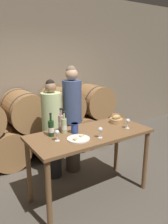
{
  "coord_description": "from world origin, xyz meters",
  "views": [
    {
      "loc": [
        -1.57,
        -2.25,
        2.0
      ],
      "look_at": [
        0.0,
        0.15,
        1.21
      ],
      "focal_mm": 35.0,
      "sensor_mm": 36.0,
      "label": 1
    }
  ],
  "objects_px": {
    "tasting_table": "(90,141)",
    "bread_basket": "(116,120)",
    "blue_crock": "(75,128)",
    "wine_glass_left": "(100,130)",
    "person_left": "(52,129)",
    "wine_glass_far_left": "(57,133)",
    "wine_bottle_red": "(51,128)",
    "cheese_plate": "(78,139)",
    "wine_bottle_rose": "(61,122)",
    "wine_glass_center": "(128,121)",
    "wine_bottle_white": "(64,126)",
    "person_right": "(72,119)"
  },
  "relations": [
    {
      "from": "tasting_table",
      "to": "bread_basket",
      "type": "xyz_separation_m",
      "value": [
        0.57,
        0.13,
        0.18
      ]
    },
    {
      "from": "blue_crock",
      "to": "wine_glass_left",
      "type": "xyz_separation_m",
      "value": [
        0.18,
        -0.33,
        0.03
      ]
    },
    {
      "from": "person_left",
      "to": "wine_glass_far_left",
      "type": "relative_size",
      "value": 11.45
    },
    {
      "from": "tasting_table",
      "to": "bread_basket",
      "type": "bearing_deg",
      "value": 12.59
    },
    {
      "from": "wine_bottle_red",
      "to": "cheese_plate",
      "type": "xyz_separation_m",
      "value": [
        0.24,
        -0.28,
        -0.1
      ]
    },
    {
      "from": "wine_bottle_red",
      "to": "wine_bottle_rose",
      "type": "distance_m",
      "value": 0.25
    },
    {
      "from": "blue_crock",
      "to": "wine_glass_center",
      "type": "xyz_separation_m",
      "value": [
        0.72,
        -0.25,
        0.03
      ]
    },
    {
      "from": "wine_bottle_white",
      "to": "bread_basket",
      "type": "xyz_separation_m",
      "value": [
        0.87,
        -0.04,
        -0.05
      ]
    },
    {
      "from": "wine_glass_far_left",
      "to": "blue_crock",
      "type": "bearing_deg",
      "value": 20.71
    },
    {
      "from": "person_right",
      "to": "wine_glass_center",
      "type": "bearing_deg",
      "value": -66.13
    },
    {
      "from": "person_left",
      "to": "tasting_table",
      "type": "bearing_deg",
      "value": -73.5
    },
    {
      "from": "person_left",
      "to": "wine_bottle_white",
      "type": "xyz_separation_m",
      "value": [
        -0.08,
        -0.56,
        0.24
      ]
    },
    {
      "from": "tasting_table",
      "to": "wine_bottle_white",
      "type": "height_order",
      "value": "wine_bottle_white"
    },
    {
      "from": "wine_bottle_rose",
      "to": "person_left",
      "type": "bearing_deg",
      "value": 81.92
    },
    {
      "from": "tasting_table",
      "to": "blue_crock",
      "type": "distance_m",
      "value": 0.29
    },
    {
      "from": "tasting_table",
      "to": "blue_crock",
      "type": "bearing_deg",
      "value": 149.37
    },
    {
      "from": "person_left",
      "to": "wine_glass_center",
      "type": "bearing_deg",
      "value": -49.39
    },
    {
      "from": "wine_bottle_white",
      "to": "cheese_plate",
      "type": "distance_m",
      "value": 0.3
    },
    {
      "from": "person_right",
      "to": "wine_glass_center",
      "type": "distance_m",
      "value": 0.97
    },
    {
      "from": "bread_basket",
      "to": "cheese_plate",
      "type": "xyz_separation_m",
      "value": [
        -0.82,
        -0.24,
        -0.04
      ]
    },
    {
      "from": "bread_basket",
      "to": "wine_glass_left",
      "type": "relative_size",
      "value": 1.38
    },
    {
      "from": "wine_glass_left",
      "to": "wine_glass_center",
      "type": "distance_m",
      "value": 0.55
    },
    {
      "from": "wine_bottle_rose",
      "to": "wine_glass_center",
      "type": "distance_m",
      "value": 0.93
    },
    {
      "from": "person_left",
      "to": "cheese_plate",
      "type": "xyz_separation_m",
      "value": [
        -0.04,
        -0.85,
        0.15
      ]
    },
    {
      "from": "person_right",
      "to": "blue_crock",
      "type": "xyz_separation_m",
      "value": [
        -0.33,
        -0.63,
        0.1
      ]
    },
    {
      "from": "wine_bottle_rose",
      "to": "wine_glass_far_left",
      "type": "xyz_separation_m",
      "value": [
        -0.22,
        -0.32,
        -0.01
      ]
    },
    {
      "from": "blue_crock",
      "to": "wine_bottle_rose",
      "type": "bearing_deg",
      "value": 116.81
    },
    {
      "from": "wine_bottle_white",
      "to": "wine_bottle_rose",
      "type": "height_order",
      "value": "wine_bottle_rose"
    },
    {
      "from": "blue_crock",
      "to": "wine_glass_far_left",
      "type": "xyz_separation_m",
      "value": [
        -0.32,
        -0.12,
        0.03
      ]
    },
    {
      "from": "person_right",
      "to": "wine_bottle_white",
      "type": "height_order",
      "value": "person_right"
    },
    {
      "from": "wine_bottle_rose",
      "to": "tasting_table",
      "type": "bearing_deg",
      "value": -47.39
    },
    {
      "from": "wine_bottle_rose",
      "to": "bread_basket",
      "type": "relative_size",
      "value": 1.6
    },
    {
      "from": "person_left",
      "to": "bread_basket",
      "type": "distance_m",
      "value": 1.01
    },
    {
      "from": "cheese_plate",
      "to": "wine_glass_left",
      "type": "bearing_deg",
      "value": -22.82
    },
    {
      "from": "cheese_plate",
      "to": "wine_bottle_white",
      "type": "bearing_deg",
      "value": 99.19
    },
    {
      "from": "wine_glass_center",
      "to": "bread_basket",
      "type": "bearing_deg",
      "value": 83.54
    },
    {
      "from": "wine_bottle_red",
      "to": "wine_bottle_white",
      "type": "bearing_deg",
      "value": 1.24
    },
    {
      "from": "wine_bottle_rose",
      "to": "wine_glass_far_left",
      "type": "height_order",
      "value": "wine_bottle_rose"
    },
    {
      "from": "wine_bottle_red",
      "to": "wine_glass_left",
      "type": "xyz_separation_m",
      "value": [
        0.49,
        -0.39,
        -0.0
      ]
    },
    {
      "from": "person_left",
      "to": "wine_bottle_rose",
      "type": "height_order",
      "value": "person_left"
    },
    {
      "from": "cheese_plate",
      "to": "blue_crock",
      "type": "bearing_deg",
      "value": 71.15
    },
    {
      "from": "cheese_plate",
      "to": "wine_glass_center",
      "type": "distance_m",
      "value": 0.8
    },
    {
      "from": "tasting_table",
      "to": "wine_bottle_rose",
      "type": "height_order",
      "value": "wine_bottle_rose"
    },
    {
      "from": "person_right",
      "to": "wine_bottle_rose",
      "type": "relative_size",
      "value": 5.77
    },
    {
      "from": "tasting_table",
      "to": "wine_glass_far_left",
      "type": "height_order",
      "value": "wine_glass_far_left"
    },
    {
      "from": "person_right",
      "to": "cheese_plate",
      "type": "height_order",
      "value": "person_right"
    },
    {
      "from": "tasting_table",
      "to": "wine_bottle_red",
      "type": "height_order",
      "value": "wine_bottle_red"
    },
    {
      "from": "wine_glass_center",
      "to": "cheese_plate",
      "type": "bearing_deg",
      "value": 177.53
    },
    {
      "from": "wine_bottle_rose",
      "to": "blue_crock",
      "type": "distance_m",
      "value": 0.22
    },
    {
      "from": "person_right",
      "to": "wine_glass_left",
      "type": "xyz_separation_m",
      "value": [
        -0.15,
        -0.96,
        0.13
      ]
    }
  ]
}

